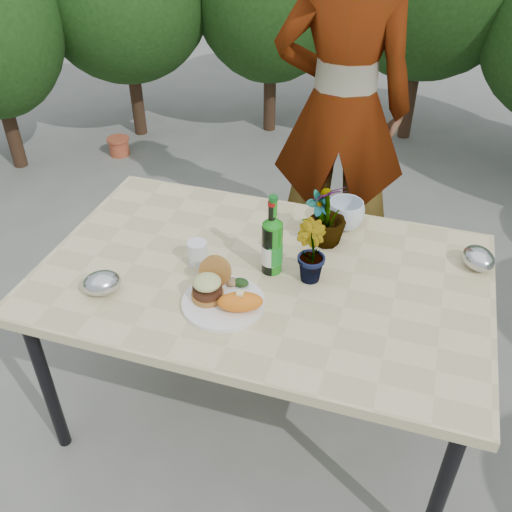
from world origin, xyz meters
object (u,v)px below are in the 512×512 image
(patio_table, at_px, (263,284))
(wine_bottle, at_px, (271,247))
(person, at_px, (342,109))
(dinner_plate, at_px, (223,303))

(patio_table, xyz_separation_m, wine_bottle, (0.02, 0.02, 0.16))
(patio_table, xyz_separation_m, person, (0.06, 1.12, 0.24))
(dinner_plate, distance_m, person, 1.34)
(patio_table, height_order, wine_bottle, wine_bottle)
(dinner_plate, bearing_deg, person, 84.28)
(patio_table, distance_m, dinner_plate, 0.23)
(patio_table, distance_m, person, 1.14)
(patio_table, relative_size, person, 0.85)
(patio_table, bearing_deg, wine_bottle, 37.80)
(wine_bottle, relative_size, person, 0.15)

